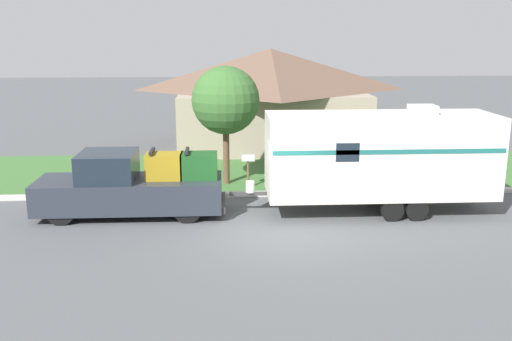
# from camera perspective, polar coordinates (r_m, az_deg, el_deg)

# --- Properties ---
(ground_plane) EXTENTS (120.00, 120.00, 0.00)m
(ground_plane) POSITION_cam_1_polar(r_m,az_deg,el_deg) (16.70, 1.51, -6.11)
(ground_plane) COLOR #515456
(curb_strip) EXTENTS (80.00, 0.30, 0.14)m
(curb_strip) POSITION_cam_1_polar(r_m,az_deg,el_deg) (20.24, 0.64, -2.35)
(curb_strip) COLOR beige
(curb_strip) RESTS_ON ground_plane
(lawn_strip) EXTENTS (80.00, 7.00, 0.03)m
(lawn_strip) POSITION_cam_1_polar(r_m,az_deg,el_deg) (23.78, 0.06, -0.06)
(lawn_strip) COLOR #3D6B33
(lawn_strip) RESTS_ON ground_plane
(house_across_street) EXTENTS (9.77, 8.08, 4.87)m
(house_across_street) POSITION_cam_1_polar(r_m,az_deg,el_deg) (29.31, 1.45, 7.52)
(house_across_street) COLOR gray
(house_across_street) RESTS_ON ground_plane
(pickup_truck) EXTENTS (5.87, 2.00, 2.10)m
(pickup_truck) POSITION_cam_1_polar(r_m,az_deg,el_deg) (18.32, -12.34, -1.58)
(pickup_truck) COLOR black
(pickup_truck) RESTS_ON ground_plane
(travel_trailer) EXTENTS (8.38, 2.35, 3.44)m
(travel_trailer) POSITION_cam_1_polar(r_m,az_deg,el_deg) (18.53, 12.28, 1.56)
(travel_trailer) COLOR black
(travel_trailer) RESTS_ON ground_plane
(mailbox) EXTENTS (0.48, 0.20, 1.28)m
(mailbox) POSITION_cam_1_polar(r_m,az_deg,el_deg) (20.96, -0.79, 0.78)
(mailbox) COLOR brown
(mailbox) RESTS_ON ground_plane
(tree_in_yard) EXTENTS (2.52, 2.52, 4.47)m
(tree_in_yard) POSITION_cam_1_polar(r_m,az_deg,el_deg) (21.25, -3.06, 6.99)
(tree_in_yard) COLOR brown
(tree_in_yard) RESTS_ON ground_plane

